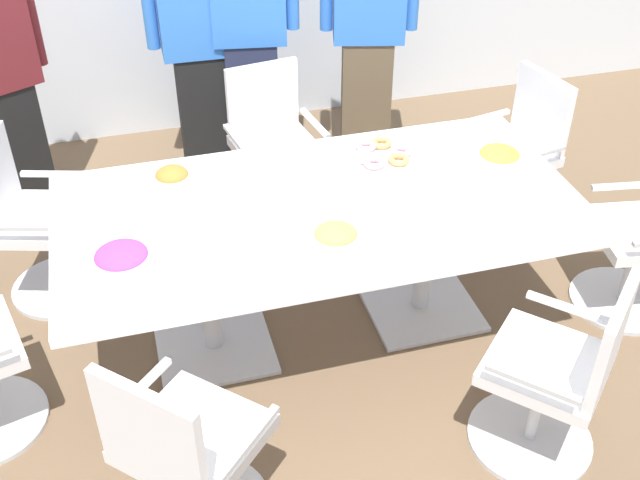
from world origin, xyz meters
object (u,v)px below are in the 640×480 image
object	(u,v)px
donut_platter	(381,155)
snack_bowl_chips_yellow	(499,158)
conference_table	(320,227)
napkin_pile	(473,226)
snack_bowl_pretzels	(172,180)
office_chair_4	(274,153)
office_chair_3	(513,160)
office_chair_0	(187,458)
person_standing_3	(369,27)
office_chair_1	(557,379)
snack_bowl_candy_mix	(122,259)
person_standing_2	(249,26)
plate_stack	(243,247)
office_chair_5	(38,228)
snack_bowl_cookies	(336,237)
person_standing_1	(198,42)

from	to	relation	value
donut_platter	snack_bowl_chips_yellow	bearing A→B (deg)	-23.16
conference_table	napkin_pile	distance (m)	0.72
snack_bowl_pretzels	snack_bowl_chips_yellow	world-z (taller)	snack_bowl_pretzels
conference_table	office_chair_4	world-z (taller)	office_chair_4
office_chair_3	snack_bowl_chips_yellow	world-z (taller)	office_chair_3
office_chair_0	person_standing_3	bearing A→B (deg)	103.97
office_chair_1	snack_bowl_pretzels	distance (m)	1.92
office_chair_0	office_chair_4	xyz separation A→B (m)	(0.80, 2.08, 0.00)
office_chair_1	snack_bowl_candy_mix	xyz separation A→B (m)	(-1.63, 0.76, 0.39)
office_chair_4	person_standing_2	distance (m)	0.79
conference_table	office_chair_3	world-z (taller)	office_chair_3
person_standing_2	plate_stack	xyz separation A→B (m)	(-0.42, -1.89, -0.22)
office_chair_4	snack_bowl_pretzels	size ratio (longest dim) A/B	5.18
office_chair_5	office_chair_0	bearing A→B (deg)	34.73
snack_bowl_pretzels	office_chair_0	bearing A→B (deg)	-96.64
person_standing_3	snack_bowl_cookies	world-z (taller)	person_standing_3
office_chair_4	snack_bowl_chips_yellow	bearing A→B (deg)	123.54
office_chair_0	office_chair_4	bearing A→B (deg)	113.86
office_chair_0	snack_bowl_cookies	world-z (taller)	office_chair_0
office_chair_0	office_chair_5	bearing A→B (deg)	153.04
person_standing_1	person_standing_3	bearing A→B (deg)	176.01
person_standing_2	snack_bowl_candy_mix	size ratio (longest dim) A/B	7.63
office_chair_5	donut_platter	size ratio (longest dim) A/B	2.90
office_chair_4	snack_bowl_cookies	world-z (taller)	office_chair_4
office_chair_5	snack_bowl_pretzels	bearing A→B (deg)	77.89
office_chair_5	person_standing_3	distance (m)	2.33
person_standing_1	snack_bowl_pretzels	xyz separation A→B (m)	(-0.33, -1.38, -0.10)
snack_bowl_chips_yellow	snack_bowl_candy_mix	bearing A→B (deg)	-169.70
office_chair_3	plate_stack	xyz separation A→B (m)	(-1.77, -0.91, 0.37)
plate_stack	donut_platter	bearing A→B (deg)	35.40
person_standing_3	snack_bowl_candy_mix	size ratio (longest dim) A/B	7.19
donut_platter	conference_table	bearing A→B (deg)	-141.39
office_chair_3	person_standing_3	xyz separation A→B (m)	(-0.60, 0.94, 0.52)
snack_bowl_candy_mix	plate_stack	world-z (taller)	snack_bowl_candy_mix
office_chair_1	napkin_pile	size ratio (longest dim) A/B	5.24
office_chair_4	person_standing_1	distance (m)	0.83
person_standing_2	plate_stack	distance (m)	1.95
office_chair_4	person_standing_3	distance (m)	1.03
office_chair_4	office_chair_0	bearing A→B (deg)	59.99
snack_bowl_chips_yellow	snack_bowl_pretzels	bearing A→B (deg)	172.47
person_standing_2	snack_bowl_cookies	bearing A→B (deg)	98.45
office_chair_4	snack_bowl_candy_mix	xyz separation A→B (m)	(-0.92, -1.34, 0.39)
snack_bowl_cookies	office_chair_3	bearing A→B (deg)	35.06
office_chair_1	snack_bowl_candy_mix	distance (m)	1.84
person_standing_2	napkin_pile	xyz separation A→B (m)	(0.57, -2.02, -0.21)
office_chair_0	person_standing_3	world-z (taller)	person_standing_3
office_chair_0	snack_bowl_pretzels	world-z (taller)	office_chair_0
person_standing_3	person_standing_1	bearing A→B (deg)	9.22
snack_bowl_chips_yellow	snack_bowl_candy_mix	xyz separation A→B (m)	(-1.84, -0.34, 0.00)
conference_table	office_chair_0	xyz separation A→B (m)	(-0.78, -0.98, -0.22)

